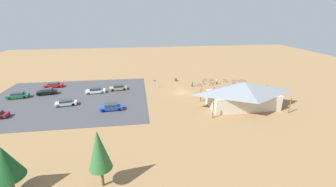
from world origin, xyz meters
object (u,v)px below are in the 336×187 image
(car_green_front_row, at_px, (18,95))
(car_silver_inner_stall, at_px, (66,103))
(lot_sign, at_px, (155,82))
(car_black_near_entry, at_px, (47,92))
(pine_center, at_px, (5,163))
(visitor_crossing_yard, at_px, (217,81))
(bicycle_blue_trailside, at_px, (244,81))
(car_tan_end_stall, at_px, (118,87))
(bike_pavilion, at_px, (243,93))
(car_white_mid_lot, at_px, (96,90))
(bicycle_red_edge_south, at_px, (204,80))
(bicycle_green_lone_east, at_px, (211,80))
(bicycle_green_yard_center, at_px, (212,85))
(pine_west, at_px, (99,150))
(visitor_by_pavilion, at_px, (214,90))
(bicycle_orange_back_row, at_px, (233,82))
(bicycle_yellow_mid_cluster, at_px, (238,80))
(bicycle_red_yard_right, at_px, (235,85))
(trash_bin, at_px, (176,80))
(bicycle_white_yard_front, at_px, (212,82))
(bicycle_purple_near_sign, at_px, (200,85))
(bicycle_silver_by_bin, at_px, (204,83))
(bicycle_black_lone_west, at_px, (248,84))
(bicycle_teal_front_row, at_px, (225,81))
(car_red_second_row, at_px, (54,85))
(visitor_at_bikes, at_px, (192,83))
(car_blue_far_end, at_px, (111,107))

(car_green_front_row, bearing_deg, car_silver_inner_stall, 153.63)
(lot_sign, xyz_separation_m, car_black_near_entry, (26.63, 1.80, -0.64))
(pine_center, xyz_separation_m, visitor_crossing_yard, (-36.21, -35.09, -3.17))
(bicycle_blue_trailside, xyz_separation_m, car_tan_end_stall, (35.43, 1.75, 0.34))
(bike_pavilion, bearing_deg, car_white_mid_lot, -22.20)
(bicycle_red_edge_south, height_order, bicycle_green_lone_east, bicycle_green_lone_east)
(bicycle_blue_trailside, xyz_separation_m, visitor_crossing_yard, (8.31, 0.48, 0.52))
(pine_center, height_order, bicycle_green_yard_center, pine_center)
(pine_west, distance_m, visitor_by_pavilion, 36.92)
(bicycle_orange_back_row, relative_size, visitor_crossing_yard, 0.98)
(lot_sign, relative_size, pine_center, 0.37)
(bicycle_yellow_mid_cluster, distance_m, bicycle_red_yard_right, 5.27)
(visitor_crossing_yard, bearing_deg, trash_bin, -22.34)
(car_tan_end_stall, height_order, car_green_front_row, car_green_front_row)
(car_green_front_row, bearing_deg, pine_center, 113.84)
(lot_sign, distance_m, bicycle_blue_trailside, 25.87)
(pine_center, bearing_deg, bicycle_orange_back_row, -139.25)
(lot_sign, relative_size, bicycle_white_yard_front, 1.22)
(bicycle_green_yard_center, height_order, bicycle_purple_near_sign, bicycle_purple_near_sign)
(bicycle_blue_trailside, xyz_separation_m, bicycle_silver_by_bin, (11.90, -0.03, -0.00))
(bicycle_black_lone_west, bearing_deg, bicycle_white_yard_front, -22.14)
(bicycle_orange_back_row, distance_m, car_white_mid_lot, 37.89)
(pine_west, relative_size, bicycle_orange_back_row, 4.27)
(car_silver_inner_stall, bearing_deg, bicycle_green_yard_center, -166.23)
(pine_west, relative_size, visitor_by_pavilion, 4.19)
(pine_center, relative_size, bicycle_silver_by_bin, 3.40)
(bicycle_red_yard_right, xyz_separation_m, car_black_near_entry, (48.29, -0.34, 0.39))
(bicycle_blue_trailside, relative_size, bicycle_teal_front_row, 1.05)
(bicycle_red_edge_south, distance_m, car_red_second_row, 41.85)
(trash_bin, height_order, visitor_at_bikes, visitor_at_bikes)
(lot_sign, relative_size, car_green_front_row, 0.47)
(bicycle_white_yard_front, distance_m, bicycle_purple_near_sign, 4.99)
(trash_bin, height_order, car_green_front_row, car_green_front_row)
(bicycle_purple_near_sign, distance_m, car_tan_end_stall, 21.82)
(bicycle_green_lone_east, xyz_separation_m, car_red_second_row, (43.92, -0.38, 0.36))
(bicycle_black_lone_west, height_order, car_blue_far_end, car_blue_far_end)
(bicycle_black_lone_west, xyz_separation_m, bicycle_blue_trailside, (-0.31, -3.07, 0.02))
(pine_west, bearing_deg, bicycle_purple_near_sign, -122.09)
(bike_pavilion, height_order, car_silver_inner_stall, bike_pavilion)
(pine_west, height_order, bicycle_red_yard_right, pine_west)
(bicycle_green_yard_center, distance_m, bicycle_teal_front_row, 5.90)
(bicycle_white_yard_front, bearing_deg, car_blue_far_end, 29.41)
(bicycle_white_yard_front, relative_size, car_white_mid_lot, 0.37)
(bicycle_red_yard_right, relative_size, car_green_front_row, 0.35)
(bicycle_teal_front_row, bearing_deg, bicycle_purple_near_sign, 19.98)
(car_silver_inner_stall, height_order, car_red_second_row, car_red_second_row)
(bicycle_red_edge_south, height_order, bicycle_blue_trailside, bicycle_blue_trailside)
(bicycle_blue_trailside, height_order, bicycle_silver_by_bin, bicycle_blue_trailside)
(bicycle_silver_by_bin, relative_size, car_blue_far_end, 0.38)
(bicycle_white_yard_front, height_order, visitor_crossing_yard, visitor_crossing_yard)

